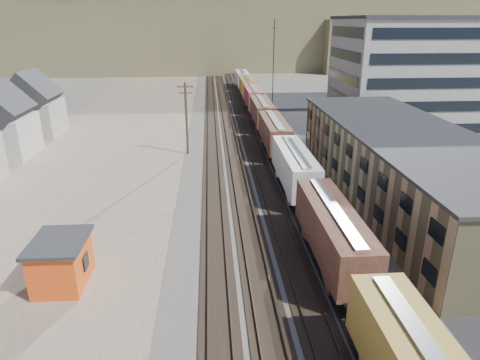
{
  "coord_description": "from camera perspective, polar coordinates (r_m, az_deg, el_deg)",
  "views": [
    {
      "loc": [
        -5.25,
        -16.32,
        17.81
      ],
      "look_at": [
        -2.46,
        23.05,
        3.0
      ],
      "focal_mm": 32.0,
      "sensor_mm": 36.0,
      "label": 1
    }
  ],
  "objects": [
    {
      "name": "ballast_bed",
      "position": [
        68.86,
        0.46,
        5.6
      ],
      "size": [
        18.0,
        200.0,
        0.06
      ],
      "primitive_type": "cube",
      "color": "#4C4742",
      "rests_on": "ground"
    },
    {
      "name": "dirt_yard",
      "position": [
        60.88,
        -17.9,
        2.55
      ],
      "size": [
        24.0,
        180.0,
        0.03
      ],
      "primitive_type": "cube",
      "color": "#746050",
      "rests_on": "ground"
    },
    {
      "name": "asphalt_lot",
      "position": [
        60.77,
        22.82,
        1.89
      ],
      "size": [
        26.0,
        120.0,
        0.04
      ],
      "primitive_type": "cube",
      "color": "#232326",
      "rests_on": "ground"
    },
    {
      "name": "rail_tracks",
      "position": [
        68.8,
        -0.0,
        5.66
      ],
      "size": [
        11.4,
        200.0,
        0.24
      ],
      "color": "black",
      "rests_on": "ground"
    },
    {
      "name": "freight_train",
      "position": [
        68.61,
        3.66,
        7.88
      ],
      "size": [
        3.0,
        119.74,
        4.46
      ],
      "color": "black",
      "rests_on": "ground"
    },
    {
      "name": "warehouse",
      "position": [
        48.13,
        21.03,
        2.06
      ],
      "size": [
        12.4,
        40.4,
        7.25
      ],
      "color": "tan",
      "rests_on": "ground"
    },
    {
      "name": "office_tower",
      "position": [
        79.09,
        21.37,
        13.0
      ],
      "size": [
        22.6,
        18.6,
        18.45
      ],
      "color": "#9E998E",
      "rests_on": "ground"
    },
    {
      "name": "utility_pole_north",
      "position": [
        59.74,
        -7.16,
        8.32
      ],
      "size": [
        2.2,
        0.32,
        10.0
      ],
      "color": "#382619",
      "rests_on": "ground"
    },
    {
      "name": "radio_mast",
      "position": [
        77.63,
        4.44,
        14.08
      ],
      "size": [
        1.2,
        0.16,
        18.0
      ],
      "color": "black",
      "rests_on": "ground"
    },
    {
      "name": "hills_north",
      "position": [
        184.36,
        -2.51,
        19.39
      ],
      "size": [
        265.0,
        80.0,
        32.0
      ],
      "color": "brown",
      "rests_on": "ground"
    },
    {
      "name": "maintenance_shed",
      "position": [
        33.23,
        -22.71,
        -10.01
      ],
      "size": [
        3.74,
        4.82,
        3.52
      ],
      "color": "#F05216",
      "rests_on": "ground"
    },
    {
      "name": "parked_car_blue",
      "position": [
        76.05,
        22.26,
        6.1
      ],
      "size": [
        4.98,
        6.25,
        1.58
      ],
      "primitive_type": "imported",
      "rotation": [
        0.0,
        0.0,
        0.49
      ],
      "color": "navy",
      "rests_on": "ground"
    },
    {
      "name": "parked_car_far",
      "position": [
        71.6,
        24.08,
        5.01
      ],
      "size": [
        2.43,
        4.81,
        1.57
      ],
      "primitive_type": "imported",
      "rotation": [
        0.0,
        0.0,
        0.13
      ],
      "color": "silver",
      "rests_on": "ground"
    }
  ]
}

